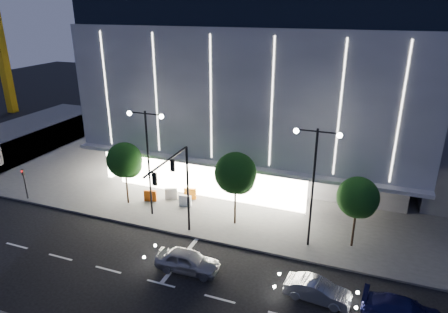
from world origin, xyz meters
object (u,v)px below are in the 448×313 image
at_px(traffic_mast, 178,180).
at_px(barrier_b, 185,200).
at_px(street_lamp_west, 148,149).
at_px(car_third, 405,312).
at_px(tree_left, 125,162).
at_px(car_second, 318,290).
at_px(barrier_c, 190,194).
at_px(tree_mid, 236,175).
at_px(car_lead, 187,261).
at_px(street_lamp_east, 314,171).
at_px(tree_right, 358,200).
at_px(barrier_d, 171,193).
at_px(ped_signal_far, 25,181).
at_px(barrier_a, 150,196).

relative_size(traffic_mast, barrier_b, 6.43).
relative_size(street_lamp_west, car_third, 1.94).
xyz_separation_m(tree_left, car_second, (17.44, -6.47, -3.39)).
bearing_deg(barrier_c, tree_mid, -37.56).
relative_size(car_lead, barrier_c, 3.96).
bearing_deg(street_lamp_east, car_third, -41.57).
xyz_separation_m(street_lamp_west, car_lead, (6.00, -5.66, -5.21)).
relative_size(street_lamp_east, car_second, 2.29).
bearing_deg(car_third, tree_right, 30.74).
height_order(car_lead, barrier_d, car_lead).
height_order(traffic_mast, barrier_c, traffic_mast).
height_order(car_third, barrier_d, car_third).
bearing_deg(car_lead, car_third, -92.08).
height_order(traffic_mast, car_third, traffic_mast).
bearing_deg(car_third, street_lamp_west, 78.30).
relative_size(barrier_b, barrier_c, 1.00).
height_order(ped_signal_far, barrier_d, ped_signal_far).
xyz_separation_m(tree_left, barrier_d, (3.16, 2.04, -3.38)).
bearing_deg(tree_right, tree_left, 180.00).
height_order(tree_mid, barrier_c, tree_mid).
relative_size(ped_signal_far, barrier_b, 2.73).
xyz_separation_m(street_lamp_east, tree_left, (-15.97, 1.02, -1.92)).
distance_m(tree_right, barrier_a, 17.69).
height_order(tree_left, barrier_b, tree_left).
distance_m(street_lamp_east, car_second, 7.75).
relative_size(tree_mid, car_lead, 1.41).
xyz_separation_m(tree_left, car_third, (22.26, -6.60, -3.36)).
relative_size(street_lamp_west, barrier_a, 8.18).
bearing_deg(street_lamp_east, ped_signal_far, -176.56).
bearing_deg(ped_signal_far, barrier_a, 18.18).
xyz_separation_m(traffic_mast, car_second, (10.47, -2.79, -4.38)).
distance_m(tree_mid, tree_right, 9.01).
bearing_deg(street_lamp_west, car_third, -16.13).
distance_m(tree_mid, barrier_b, 6.38).
bearing_deg(tree_right, tree_mid, 180.00).
bearing_deg(barrier_c, street_lamp_west, -127.66).
distance_m(street_lamp_west, tree_mid, 7.28).
relative_size(car_second, barrier_c, 3.57).
height_order(tree_left, car_lead, tree_left).
bearing_deg(car_second, tree_left, 74.20).
height_order(tree_mid, car_second, tree_mid).
distance_m(street_lamp_east, tree_mid, 6.27).
relative_size(ped_signal_far, car_second, 0.76).
distance_m(traffic_mast, car_third, 16.16).
bearing_deg(barrier_c, tree_right, -21.43).
xyz_separation_m(traffic_mast, ped_signal_far, (-16.00, 1.16, -3.14)).
distance_m(car_third, barrier_b, 19.02).
xyz_separation_m(street_lamp_west, barrier_a, (-1.33, 2.00, -5.31)).
distance_m(street_lamp_east, barrier_b, 12.45).
bearing_deg(barrier_a, barrier_b, -9.20).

